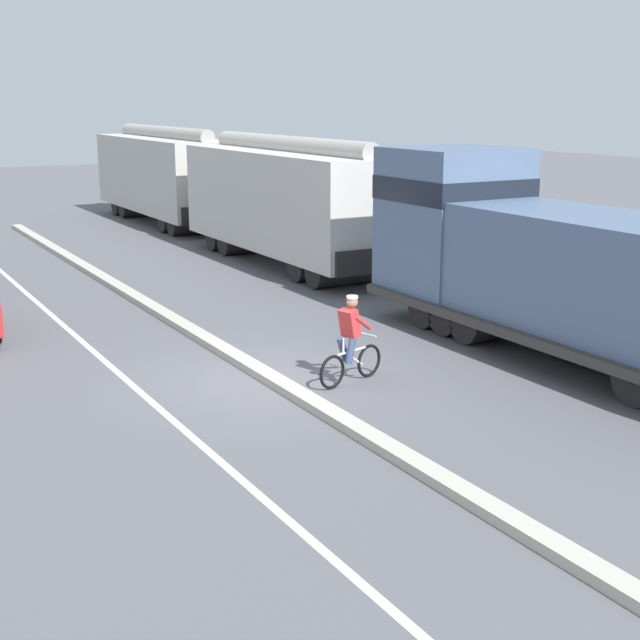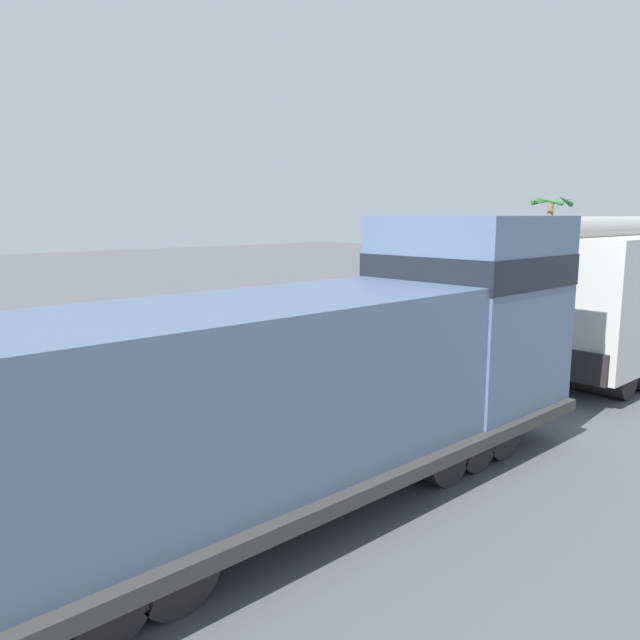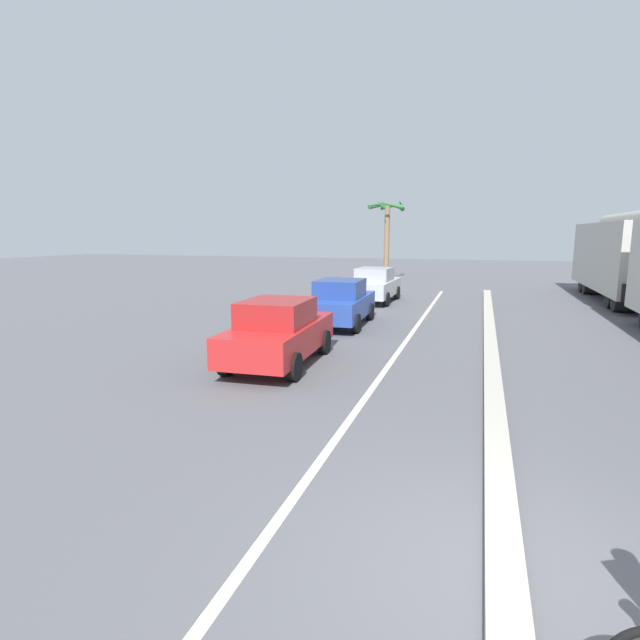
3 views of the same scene
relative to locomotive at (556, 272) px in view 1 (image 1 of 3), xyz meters
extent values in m
plane|color=#56565B|center=(-6.11, 1.40, -1.80)|extent=(120.00, 120.00, 0.00)
cube|color=#B2AD9E|center=(-6.11, 7.40, -1.72)|extent=(0.36, 36.00, 0.16)
cube|color=silver|center=(-8.51, 7.40, -1.79)|extent=(0.14, 36.00, 0.01)
cube|color=slate|center=(0.00, -1.44, 0.10)|extent=(2.70, 9.86, 2.40)
cube|color=slate|center=(0.00, 3.56, 0.65)|extent=(2.80, 2.80, 3.50)
cube|color=black|center=(0.00, 3.56, 1.44)|extent=(2.83, 2.83, 0.56)
cube|color=#383533|center=(0.00, -0.84, -1.10)|extent=(3.10, 11.60, 0.20)
cylinder|color=#4C4947|center=(0.00, -0.84, -1.25)|extent=(1.10, 3.00, 1.10)
cylinder|color=black|center=(0.00, 3.15, -1.30)|extent=(2.40, 1.00, 1.00)
cylinder|color=black|center=(0.00, 2.35, -1.30)|extent=(2.40, 1.00, 1.00)
cylinder|color=black|center=(0.00, 1.55, -1.30)|extent=(2.40, 1.00, 1.00)
cube|color=beige|center=(0.00, 12.16, 0.35)|extent=(2.90, 10.40, 3.10)
cylinder|color=#A2A099|center=(0.00, 12.16, 2.08)|extent=(0.60, 9.88, 0.60)
cube|color=black|center=(0.00, 17.41, -0.85)|extent=(2.61, 0.10, 0.70)
cube|color=black|center=(0.00, 6.91, -0.85)|extent=(2.61, 0.10, 0.70)
cylinder|color=black|center=(0.00, 15.93, -1.35)|extent=(2.46, 0.90, 0.90)
cylinder|color=black|center=(0.00, 14.83, -1.35)|extent=(2.46, 0.90, 0.90)
cylinder|color=black|center=(0.00, 9.48, -1.35)|extent=(2.46, 0.90, 0.90)
cylinder|color=black|center=(0.00, 8.38, -1.35)|extent=(2.46, 0.90, 0.90)
cube|color=#B5B2AB|center=(0.00, 23.76, 0.35)|extent=(2.90, 10.40, 3.10)
cylinder|color=#9A9891|center=(0.00, 23.76, 2.08)|extent=(0.60, 9.88, 0.60)
cube|color=black|center=(0.00, 29.01, -0.85)|extent=(2.61, 0.10, 0.70)
cube|color=black|center=(0.00, 18.51, -0.85)|extent=(2.61, 0.10, 0.70)
cylinder|color=black|center=(0.00, 27.53, -1.35)|extent=(2.46, 0.90, 0.90)
cylinder|color=black|center=(0.00, 26.43, -1.35)|extent=(2.46, 0.90, 0.90)
cylinder|color=black|center=(0.00, 21.08, -1.35)|extent=(2.46, 0.90, 0.90)
cylinder|color=black|center=(0.00, 19.98, -1.35)|extent=(2.46, 0.90, 0.90)
torus|color=black|center=(-4.28, 0.56, -1.47)|extent=(0.65, 0.24, 0.66)
torus|color=black|center=(-5.29, 0.27, -1.47)|extent=(0.65, 0.24, 0.66)
cylinder|color=silver|center=(-4.78, 0.42, -1.17)|extent=(0.77, 0.27, 0.05)
cylinder|color=silver|center=(-4.69, 0.44, -1.35)|extent=(0.47, 0.18, 0.36)
cylinder|color=silver|center=(-5.00, 0.36, -1.02)|extent=(0.04, 0.04, 0.30)
cylinder|color=silver|center=(-4.36, 0.54, -0.92)|extent=(0.17, 0.47, 0.04)
cylinder|color=#38476B|center=(-4.93, 0.48, -1.12)|extent=(0.33, 0.22, 0.52)
cylinder|color=#38476B|center=(-4.87, 0.29, -1.12)|extent=(0.29, 0.21, 0.52)
cube|color=red|center=(-4.83, 0.40, -0.60)|extent=(0.41, 0.42, 0.57)
sphere|color=#9E7051|center=(-4.77, 0.42, -0.21)|extent=(0.22, 0.22, 0.22)
cylinder|color=white|center=(-4.77, 0.42, -0.11)|extent=(0.22, 0.22, 0.05)
cylinder|color=red|center=(-4.68, 0.61, -0.60)|extent=(0.47, 0.21, 0.36)
cylinder|color=red|center=(-4.60, 0.30, -0.60)|extent=(0.47, 0.21, 0.36)
camera|label=1|loc=(-13.37, -13.55, 3.54)|focal=50.00mm
camera|label=2|loc=(6.57, -6.22, 2.42)|focal=35.00mm
camera|label=3|loc=(-6.47, -3.12, 1.39)|focal=28.00mm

